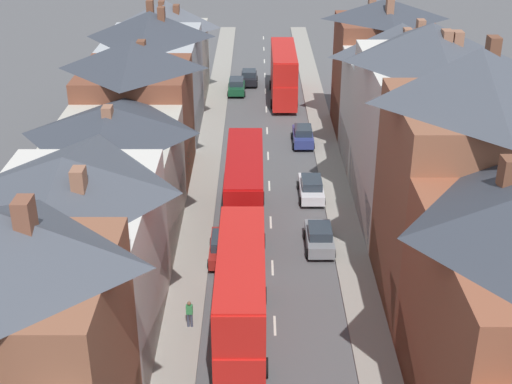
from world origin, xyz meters
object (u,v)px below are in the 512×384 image
at_px(car_near_silver, 234,86).
at_px(car_parked_right_a, 301,135).
at_px(double_decker_bus_lead, 239,294).
at_px(car_parked_left_b, 309,187).
at_px(double_decker_bus_mid_street, 242,189).
at_px(pedestrian_mid_right, 188,313).
at_px(double_decker_bus_far_approaching, 281,73).
at_px(car_far_grey, 317,237).
at_px(car_near_blue, 247,77).
at_px(car_mid_white, 221,246).

bearing_deg(car_near_silver, car_parked_right_a, -67.22).
xyz_separation_m(double_decker_bus_lead, car_parked_left_b, (4.91, 17.11, -2.00)).
bearing_deg(car_parked_left_b, car_near_silver, 103.74).
xyz_separation_m(double_decker_bus_mid_street, car_parked_right_a, (4.91, 15.08, -1.96)).
height_order(double_decker_bus_mid_street, car_parked_left_b, double_decker_bus_mid_street).
xyz_separation_m(car_parked_right_a, pedestrian_mid_right, (-7.73, -26.83, 0.18)).
distance_m(double_decker_bus_far_approaching, car_near_silver, 5.69).
bearing_deg(car_near_silver, double_decker_bus_mid_street, -87.52).
bearing_deg(car_far_grey, double_decker_bus_mid_street, 147.70).
bearing_deg(double_decker_bus_far_approaching, double_decker_bus_mid_street, -97.40).
xyz_separation_m(car_parked_right_a, car_far_grey, (0.00, -18.18, -0.01)).
height_order(double_decker_bus_lead, car_near_blue, double_decker_bus_lead).
xyz_separation_m(double_decker_bus_lead, pedestrian_mid_right, (-2.82, 0.87, -1.78)).
xyz_separation_m(car_far_grey, pedestrian_mid_right, (-7.73, -8.64, 0.19)).
xyz_separation_m(double_decker_bus_lead, car_mid_white, (-1.29, 8.36, -1.99)).
relative_size(double_decker_bus_lead, car_mid_white, 2.49).
distance_m(double_decker_bus_lead, car_near_silver, 42.53).
distance_m(car_near_blue, car_parked_right_a, 18.52).
height_order(car_parked_right_a, car_mid_white, car_parked_right_a).
relative_size(double_decker_bus_far_approaching, pedestrian_mid_right, 6.71).
bearing_deg(double_decker_bus_mid_street, car_near_blue, 89.98).
bearing_deg(pedestrian_mid_right, car_parked_right_a, 73.94).
distance_m(car_near_silver, car_parked_left_b, 26.10).
xyz_separation_m(double_decker_bus_far_approaching, car_near_blue, (-3.59, 5.21, -2.00)).
bearing_deg(car_mid_white, car_far_grey, 10.56).
distance_m(car_near_silver, car_parked_right_a, 16.01).
bearing_deg(car_parked_left_b, car_near_blue, 99.77).
bearing_deg(car_mid_white, double_decker_bus_far_approaching, 81.31).
distance_m(double_decker_bus_far_approaching, car_near_blue, 6.63).
bearing_deg(pedestrian_mid_right, double_decker_bus_lead, -17.21).
xyz_separation_m(car_parked_left_b, car_far_grey, (0.00, -7.59, 0.03)).
distance_m(double_decker_bus_far_approaching, car_parked_left_b, 23.37).
bearing_deg(car_mid_white, double_decker_bus_mid_street, 73.14).
xyz_separation_m(car_near_blue, car_near_silver, (-1.30, -3.10, 0.00)).
xyz_separation_m(double_decker_bus_mid_street, double_decker_bus_far_approaching, (3.60, 27.73, 0.00)).
xyz_separation_m(double_decker_bus_lead, car_near_blue, (0.01, 45.56, -2.00)).
relative_size(car_parked_left_b, car_far_grey, 1.11).
height_order(double_decker_bus_lead, car_near_silver, double_decker_bus_lead).
height_order(car_parked_left_b, pedestrian_mid_right, pedestrian_mid_right).
height_order(double_decker_bus_far_approaching, car_near_blue, double_decker_bus_far_approaching).
xyz_separation_m(car_mid_white, pedestrian_mid_right, (-1.53, -7.49, 0.21)).
relative_size(double_decker_bus_mid_street, car_parked_left_b, 2.44).
height_order(car_far_grey, pedestrian_mid_right, pedestrian_mid_right).
xyz_separation_m(car_near_blue, car_parked_right_a, (4.90, -17.86, 0.04)).
bearing_deg(double_decker_bus_mid_street, car_near_silver, 92.48).
distance_m(car_parked_right_a, pedestrian_mid_right, 27.92).
bearing_deg(double_decker_bus_lead, pedestrian_mid_right, 162.79).
xyz_separation_m(car_parked_left_b, pedestrian_mid_right, (-7.73, -16.24, 0.22)).
bearing_deg(car_parked_right_a, car_far_grey, -90.00).
xyz_separation_m(double_decker_bus_far_approaching, car_parked_right_a, (1.31, -12.65, -1.96)).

